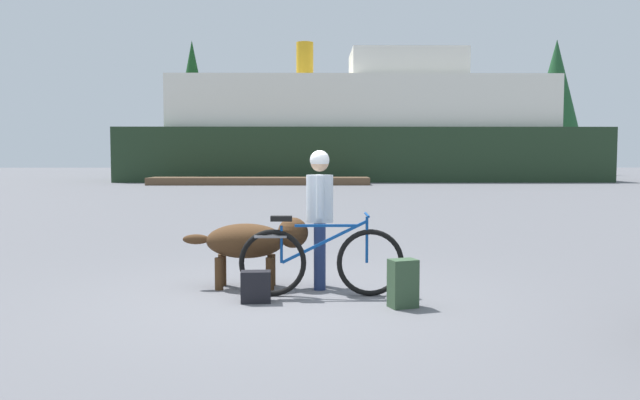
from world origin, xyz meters
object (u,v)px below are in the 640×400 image
object	(u,v)px
backpack	(403,283)
ferry_boat	(362,132)
person_cyclist	(320,206)
handbag_pannier	(256,287)
sailboat_moored	(302,171)
dog	(254,241)
bicycle	(320,260)

from	to	relation	value
backpack	ferry_boat	size ratio (longest dim) A/B	0.02
person_cyclist	handbag_pannier	world-z (taller)	person_cyclist
handbag_pannier	sailboat_moored	xyz separation A→B (m)	(-0.22, 40.93, 0.33)
handbag_pannier	ferry_boat	size ratio (longest dim) A/B	0.01
person_cyclist	ferry_boat	xyz separation A→B (m)	(3.07, 34.50, 2.16)
person_cyclist	backpack	bearing A→B (deg)	-49.43
person_cyclist	dog	world-z (taller)	person_cyclist
handbag_pannier	sailboat_moored	size ratio (longest dim) A/B	0.05
person_cyclist	sailboat_moored	world-z (taller)	sailboat_moored
bicycle	person_cyclist	xyz separation A→B (m)	(-0.00, 0.46, 0.58)
backpack	dog	bearing A→B (deg)	148.02
bicycle	dog	xyz separation A→B (m)	(-0.79, 0.48, 0.16)
bicycle	backpack	distance (m)	1.03
bicycle	person_cyclist	bearing A→B (deg)	90.37
dog	sailboat_moored	size ratio (longest dim) A/B	0.20
bicycle	handbag_pannier	world-z (taller)	bicycle
bicycle	dog	bearing A→B (deg)	148.61
backpack	sailboat_moored	xyz separation A→B (m)	(-1.77, 41.18, 0.24)
bicycle	sailboat_moored	size ratio (longest dim) A/B	0.25
person_cyclist	sailboat_moored	bearing A→B (deg)	91.30
dog	backpack	distance (m)	1.97
handbag_pannier	dog	bearing A→B (deg)	96.84
backpack	handbag_pannier	xyz separation A→B (m)	(-1.56, 0.24, -0.08)
bicycle	ferry_boat	bearing A→B (deg)	84.99
backpack	handbag_pannier	distance (m)	1.58
backpack	handbag_pannier	world-z (taller)	backpack
person_cyclist	dog	bearing A→B (deg)	178.08
backpack	handbag_pannier	bearing A→B (deg)	171.19
bicycle	sailboat_moored	xyz separation A→B (m)	(-0.91, 40.63, 0.09)
bicycle	person_cyclist	distance (m)	0.74
bicycle	sailboat_moored	world-z (taller)	sailboat_moored
dog	sailboat_moored	bearing A→B (deg)	90.17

